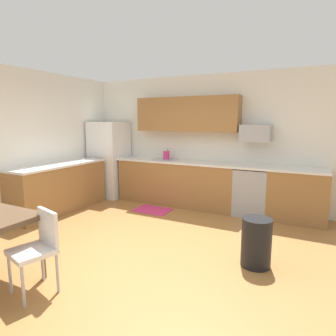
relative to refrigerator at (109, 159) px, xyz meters
name	(u,v)px	position (x,y,z in m)	size (l,w,h in m)	color
ground_plane	(135,249)	(2.18, -2.22, -0.87)	(12.00, 12.00, 0.00)	#9E6B38
wall_back	(204,141)	(2.18, 0.43, 0.48)	(5.80, 0.10, 2.70)	silver
wall_left	(6,145)	(-0.47, -2.22, 0.48)	(0.10, 5.80, 2.70)	silver
cabinet_run_back	(176,183)	(1.71, 0.08, -0.42)	(2.56, 0.60, 0.90)	olive
cabinet_run_back_right	(297,196)	(4.09, 0.08, -0.42)	(0.99, 0.60, 0.90)	olive
cabinet_run_left	(60,188)	(-0.12, -1.42, -0.42)	(0.60, 2.00, 0.90)	olive
countertop_back	(197,163)	(2.18, 0.08, 0.05)	(4.80, 0.64, 0.04)	silver
countertop_left	(58,165)	(-0.12, -1.42, 0.05)	(0.64, 2.00, 0.04)	silver
upper_cabinets_back	(187,114)	(1.88, 0.21, 1.03)	(2.20, 0.34, 0.70)	olive
refrigerator	(109,159)	(0.00, 0.00, 0.00)	(0.76, 0.70, 1.74)	white
oven_range	(252,191)	(3.29, 0.08, -0.42)	(0.60, 0.60, 0.91)	#999BA0
microwave	(256,133)	(3.29, 0.18, 0.67)	(0.54, 0.36, 0.32)	#9EA0A5
sink_basin	(164,162)	(1.41, 0.08, 0.01)	(0.48, 0.40, 0.14)	#A5A8AD
sink_faucet	(167,154)	(1.41, 0.26, 0.17)	(0.02, 0.02, 0.24)	#B2B5BA
chair_near_table	(39,245)	(1.85, -3.50, -0.37)	(0.49, 0.49, 0.85)	white
trash_bin	(256,242)	(3.76, -1.93, -0.57)	(0.36, 0.36, 0.60)	black
floor_mat	(152,210)	(1.50, -0.57, -0.86)	(0.70, 0.50, 0.01)	#CC3372
kettle	(166,156)	(1.44, 0.13, 0.15)	(0.14, 0.14, 0.20)	#CC3372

